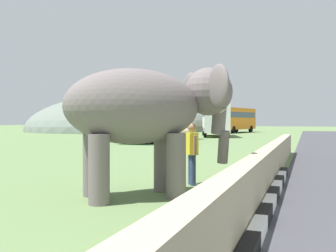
{
  "coord_description": "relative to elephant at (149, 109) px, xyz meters",
  "views": [
    {
      "loc": [
        -4.45,
        2.9,
        1.73
      ],
      "look_at": [
        3.56,
        5.94,
        1.6
      ],
      "focal_mm": 39.16,
      "sensor_mm": 36.0,
      "label": 1
    }
  ],
  "objects": [
    {
      "name": "barrier_parapet",
      "position": [
        -1.19,
        -2.41,
        -1.48
      ],
      "size": [
        28.0,
        0.36,
        1.0
      ],
      "primitive_type": "cube",
      "color": "tan",
      "rests_on": "ground_plane"
    },
    {
      "name": "elephant",
      "position": [
        0.0,
        0.0,
        0.0
      ],
      "size": [
        3.75,
        3.9,
        3.01
      ],
      "color": "slate",
      "rests_on": "ground_plane"
    },
    {
      "name": "person_handler",
      "position": [
        1.74,
        -0.49,
        -1.06
      ],
      "size": [
        0.59,
        0.44,
        1.66
      ],
      "color": "navy",
      "rests_on": "ground_plane"
    },
    {
      "name": "bus_teal",
      "position": [
        20.29,
        8.17,
        0.1
      ],
      "size": [
        9.67,
        3.06,
        3.5
      ],
      "color": "teal",
      "rests_on": "ground_plane"
    },
    {
      "name": "bus_white",
      "position": [
        31.27,
        5.96,
        0.09
      ],
      "size": [
        8.7,
        4.81,
        3.5
      ],
      "color": "silver",
      "rests_on": "ground_plane"
    },
    {
      "name": "bus_orange",
      "position": [
        44.71,
        6.28,
        0.1
      ],
      "size": [
        9.75,
        4.75,
        3.5
      ],
      "color": "orange",
      "rests_on": "ground_plane"
    },
    {
      "name": "cow_near",
      "position": [
        17.96,
        5.29,
        -1.11
      ],
      "size": [
        0.77,
        1.92,
        1.23
      ],
      "color": "tan",
      "rests_on": "ground_plane"
    },
    {
      "name": "hill_east",
      "position": [
        51.81,
        26.74,
        -1.98
      ],
      "size": [
        40.14,
        32.11,
        12.73
      ],
      "color": "slate",
      "rests_on": "ground_plane"
    }
  ]
}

